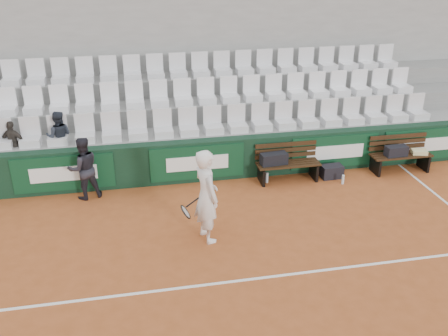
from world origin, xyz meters
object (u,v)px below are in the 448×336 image
water_bottle_far (343,179)px  ball_kid (84,168)px  sports_bag_right (396,151)px  spectator_b (10,124)px  bench_right (400,163)px  sports_bag_ground (332,172)px  bench_left (288,172)px  tennis_player (206,196)px  water_bottle_near (267,178)px  sports_bag_left (274,159)px  spectator_c (57,118)px

water_bottle_far → ball_kid: (-5.88, 0.48, 0.60)m
sports_bag_right → spectator_b: spectator_b is taller
bench_right → sports_bag_ground: bearing=-179.4°
sports_bag_ground → water_bottle_far: bearing=-71.2°
bench_left → tennis_player: size_ratio=0.81×
tennis_player → water_bottle_near: bearing=49.8°
sports_bag_left → tennis_player: tennis_player is taller
sports_bag_right → ball_kid: 7.37m
sports_bag_ground → spectator_c: bearing=170.9°
water_bottle_far → ball_kid: ball_kid is taller
bench_right → water_bottle_near: size_ratio=5.97×
sports_bag_ground → tennis_player: 4.05m
sports_bag_ground → spectator_c: (-6.29, 1.01, 1.44)m
water_bottle_far → tennis_player: 3.99m
tennis_player → spectator_b: size_ratio=1.79×
sports_bag_ground → sports_bag_left: bearing=177.3°
bench_right → sports_bag_right: size_ratio=2.81×
bench_left → bench_right: (2.88, -0.03, 0.00)m
bench_right → spectator_c: bearing=173.0°
sports_bag_left → water_bottle_far: 1.71m
bench_left → water_bottle_near: bearing=-178.6°
water_bottle_near → spectator_c: bearing=168.3°
bench_right → spectator_b: bearing=173.8°
tennis_player → ball_kid: size_ratio=1.29×
bench_left → spectator_b: (-6.20, 0.96, 1.29)m
sports_bag_right → bench_right: bearing=14.6°
sports_bag_right → water_bottle_far: size_ratio=2.38×
sports_bag_left → spectator_c: spectator_c is taller
bench_left → tennis_player: 3.21m
sports_bag_right → ball_kid: ball_kid is taller
spectator_b → water_bottle_near: bearing=-170.4°
bench_left → spectator_c: (-5.20, 0.96, 1.38)m
bench_left → water_bottle_near: size_ratio=5.97×
sports_bag_right → water_bottle_far: 1.59m
spectator_c → sports_bag_right: bearing=176.4°
sports_bag_right → sports_bag_ground: bearing=179.0°
bench_left → bench_right: 2.88m
sports_bag_left → spectator_b: 6.00m
ball_kid → bench_right: bearing=161.9°
spectator_b → water_bottle_far: bearing=-171.3°
water_bottle_far → spectator_c: spectator_c is taller
sports_bag_left → water_bottle_far: (1.58, -0.45, -0.47)m
bench_right → tennis_player: bearing=-158.1°
sports_bag_ground → spectator_b: size_ratio=0.50×
spectator_c → water_bottle_far: bearing=171.6°
bench_left → sports_bag_right: 2.73m
bench_left → sports_bag_right: sports_bag_right is taller
ball_kid → spectator_b: (-1.54, 0.91, 0.80)m
tennis_player → sports_bag_left: bearing=47.7°
sports_bag_ground → spectator_c: spectator_c is taller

